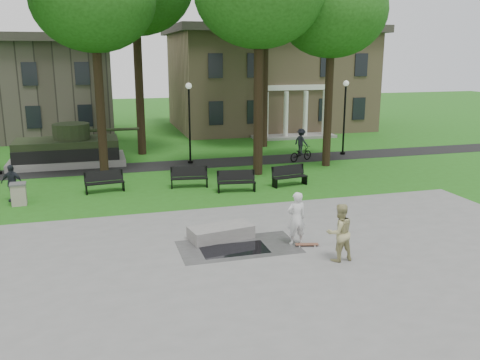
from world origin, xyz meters
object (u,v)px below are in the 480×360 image
object	(u,v)px
concrete_block	(221,232)
park_bench_0	(105,181)
skateboarder	(296,218)
cyclist	(301,148)
friend_watching	(339,232)
trash_bin	(19,194)

from	to	relation	value
concrete_block	park_bench_0	size ratio (longest dim) A/B	1.20
skateboarder	cyclist	xyz separation A→B (m)	(5.54, 12.97, -0.13)
friend_watching	trash_bin	xyz separation A→B (m)	(-10.47, 9.32, -0.45)
friend_watching	cyclist	distance (m)	15.41
concrete_block	friend_watching	world-z (taller)	friend_watching
cyclist	concrete_block	bearing A→B (deg)	122.46
concrete_block	trash_bin	bearing A→B (deg)	138.89
friend_watching	park_bench_0	size ratio (longest dim) A/B	1.00
concrete_block	skateboarder	world-z (taller)	skateboarder
park_bench_0	skateboarder	bearing A→B (deg)	-62.31
skateboarder	park_bench_0	size ratio (longest dim) A/B	1.00
friend_watching	park_bench_0	world-z (taller)	friend_watching
concrete_block	trash_bin	distance (m)	9.79
park_bench_0	friend_watching	bearing A→B (deg)	-63.76
cyclist	park_bench_0	xyz separation A→B (m)	(-11.64, -4.12, -0.29)
concrete_block	cyclist	xyz separation A→B (m)	(7.87, 11.76, 0.57)
cyclist	trash_bin	distance (m)	16.15
concrete_block	skateboarder	bearing A→B (deg)	-27.62
skateboarder	friend_watching	xyz separation A→B (m)	(0.76, -1.67, 0.00)
trash_bin	park_bench_0	bearing A→B (deg)	18.38
concrete_block	friend_watching	size ratio (longest dim) A/B	1.20
park_bench_0	concrete_block	bearing A→B (deg)	-70.58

